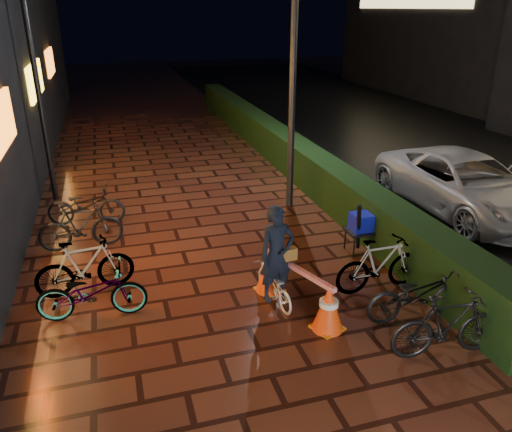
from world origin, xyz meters
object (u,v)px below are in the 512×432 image
object	(u,v)px
van	(465,184)
cyclist	(276,268)
cart_assembly	(362,224)
traffic_barrier	(297,288)

from	to	relation	value
van	cyclist	bearing A→B (deg)	-157.39
van	cart_assembly	bearing A→B (deg)	-161.32
cyclist	traffic_barrier	distance (m)	0.45
traffic_barrier	van	bearing A→B (deg)	27.92
cart_assembly	cyclist	bearing A→B (deg)	-149.93
traffic_barrier	cart_assembly	world-z (taller)	cart_assembly
traffic_barrier	cart_assembly	size ratio (longest dim) A/B	1.58
cyclist	cart_assembly	size ratio (longest dim) A/B	1.48
van	traffic_barrier	bearing A→B (deg)	-154.07
traffic_barrier	cyclist	bearing A→B (deg)	138.73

